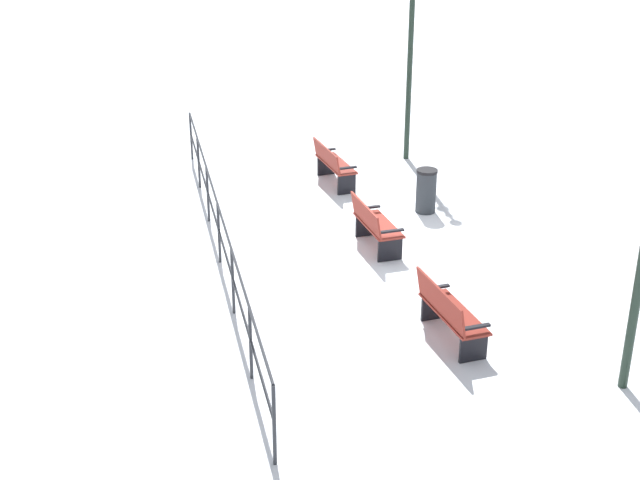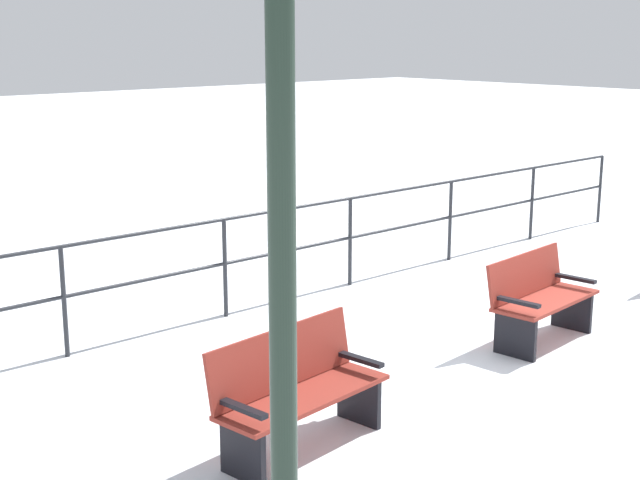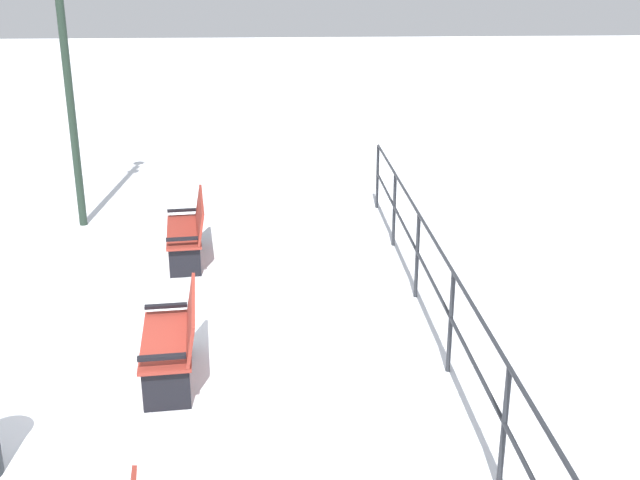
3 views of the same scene
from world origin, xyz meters
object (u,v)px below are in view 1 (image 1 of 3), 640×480
at_px(bench_nearest, 449,312).
at_px(lamppost_middle, 412,22).
at_px(bench_third, 333,164).
at_px(trash_bin, 426,191).
at_px(bench_second, 375,225).

relative_size(bench_nearest, lamppost_middle, 0.32).
bearing_deg(bench_nearest, bench_third, 85.06).
distance_m(bench_third, trash_bin, 2.47).
bearing_deg(bench_third, lamppost_middle, 25.90).
height_order(bench_second, lamppost_middle, lamppost_middle).
height_order(lamppost_middle, trash_bin, lamppost_middle).
height_order(bench_nearest, trash_bin, bench_nearest).
bearing_deg(bench_third, bench_nearest, -95.80).
bearing_deg(bench_second, trash_bin, 39.99).
xyz_separation_m(bench_nearest, bench_second, (-0.19, 3.50, -0.01)).
bearing_deg(trash_bin, bench_second, -134.69).
height_order(bench_second, bench_third, bench_second).
distance_m(bench_nearest, lamppost_middle, 9.05).
bearing_deg(bench_third, trash_bin, -60.03).
xyz_separation_m(bench_nearest, trash_bin, (1.32, 5.03, -0.02)).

